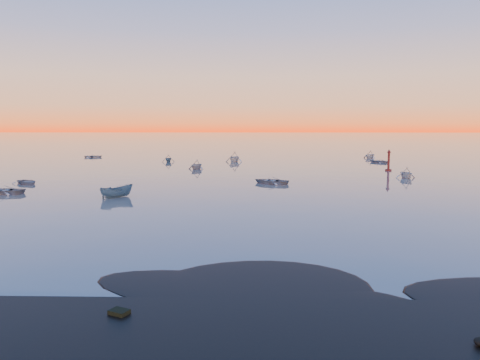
{
  "coord_description": "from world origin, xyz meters",
  "views": [
    {
      "loc": [
        3.01,
        -21.64,
        7.21
      ],
      "look_at": [
        1.76,
        28.0,
        1.29
      ],
      "focal_mm": 35.0,
      "sensor_mm": 36.0,
      "label": 1
    }
  ],
  "objects_px": {
    "boat_near_right": "(406,178)",
    "channel_marker": "(389,162)",
    "boat_near_left": "(27,184)",
    "boat_near_center": "(117,197)"
  },
  "relations": [
    {
      "from": "boat_near_center",
      "to": "boat_near_right",
      "type": "height_order",
      "value": "boat_near_center"
    },
    {
      "from": "boat_near_right",
      "to": "channel_marker",
      "type": "relative_size",
      "value": 0.94
    },
    {
      "from": "boat_near_right",
      "to": "channel_marker",
      "type": "xyz_separation_m",
      "value": [
        0.52,
        10.12,
        1.38
      ]
    },
    {
      "from": "boat_near_left",
      "to": "channel_marker",
      "type": "xyz_separation_m",
      "value": [
        48.82,
        17.6,
        1.38
      ]
    },
    {
      "from": "boat_near_left",
      "to": "boat_near_center",
      "type": "relative_size",
      "value": 1.04
    },
    {
      "from": "boat_near_left",
      "to": "channel_marker",
      "type": "bearing_deg",
      "value": -28.66
    },
    {
      "from": "boat_near_left",
      "to": "boat_near_right",
      "type": "relative_size",
      "value": 1.1
    },
    {
      "from": "boat_near_right",
      "to": "boat_near_left",
      "type": "bearing_deg",
      "value": 1.59
    },
    {
      "from": "boat_near_left",
      "to": "boat_near_center",
      "type": "bearing_deg",
      "value": -84.51
    },
    {
      "from": "channel_marker",
      "to": "boat_near_left",
      "type": "bearing_deg",
      "value": -160.17
    }
  ]
}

